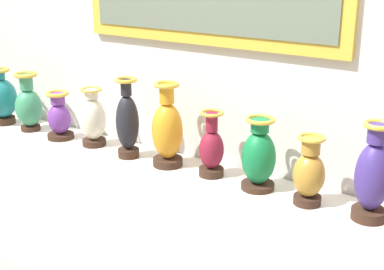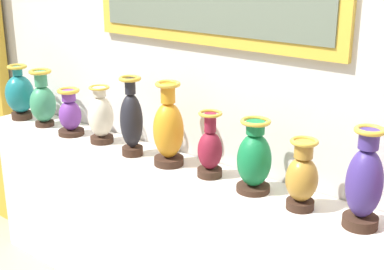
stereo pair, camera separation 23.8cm
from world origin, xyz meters
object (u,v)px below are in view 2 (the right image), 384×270
Objects in this scene: vase_ochre at (302,177)px; vase_indigo at (364,183)px; vase_teal at (20,94)px; vase_amber at (168,130)px; vase_onyx at (131,120)px; vase_burgundy at (210,150)px; vase_jade at (43,101)px; vase_violet at (70,114)px; vase_emerald at (254,159)px; vase_ivory at (101,117)px.

vase_indigo is (0.27, 0.01, 0.05)m from vase_ochre.
vase_teal is 1.30m from vase_amber.
vase_onyx reaches higher than vase_burgundy.
vase_amber reaches higher than vase_indigo.
vase_violet is at bearing -0.69° from vase_jade.
vase_burgundy is at bearing 176.47° from vase_ochre.
vase_amber is at bearing -179.64° from vase_emerald.
vase_indigo reaches higher than vase_emerald.
vase_violet is 0.82× the size of vase_emerald.
vase_onyx is 0.77m from vase_emerald.
vase_emerald reaches higher than vase_ochre.
vase_teal is at bearing -178.10° from vase_ivory.
vase_indigo reaches higher than vase_ochre.
vase_teal is at bearing 179.91° from vase_ochre.
vase_onyx is (0.53, -0.01, 0.07)m from vase_violet.
vase_onyx is at bearing -178.23° from vase_emerald.
vase_teal is 1.05m from vase_onyx.
vase_amber is at bearing 1.11° from vase_violet.
vase_emerald is (0.26, -0.01, 0.02)m from vase_burgundy.
vase_emerald is at bearing 1.77° from vase_onyx.
vase_ochre is (1.55, -0.00, 0.02)m from vase_violet.
vase_amber is 1.04m from vase_indigo.
vase_amber is 0.26m from vase_burgundy.
vase_teal reaches higher than vase_ochre.
vase_onyx reaches higher than vase_violet.
vase_ochre is at bearing -0.20° from vase_jade.
vase_teal is at bearing -179.85° from vase_indigo.
vase_ochre is at bearing -1.25° from vase_ivory.
vase_ochre is at bearing -3.53° from vase_burgundy.
vase_jade is at bearing -179.93° from vase_indigo.
vase_violet is 0.86× the size of vase_burgundy.
vase_jade is at bearing 179.39° from vase_onyx.
vase_indigo is at bearing -0.51° from vase_amber.
vase_ivory is 0.29m from vase_onyx.
vase_jade reaches higher than vase_emerald.
vase_teal is at bearing -178.94° from vase_burgundy.
vase_indigo is (1.82, 0.01, 0.06)m from vase_violet.
vase_teal is at bearing -180.00° from vase_violet.
vase_ivory reaches higher than vase_burgundy.
vase_violet is 1.55m from vase_ochre.
vase_onyx reaches higher than vase_ochre.
vase_burgundy is at bearing 178.34° from vase_indigo.
vase_indigo is (1.29, 0.01, -0.01)m from vase_onyx.
vase_jade is 1.05m from vase_amber.
vase_violet is 0.54m from vase_onyx.
vase_teal is at bearing -179.33° from vase_amber.
vase_ivory is at bearing 1.90° from vase_teal.
vase_amber is at bearing 4.71° from vase_onyx.
vase_burgundy reaches higher than vase_ochre.
vase_amber is at bearing 179.49° from vase_indigo.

